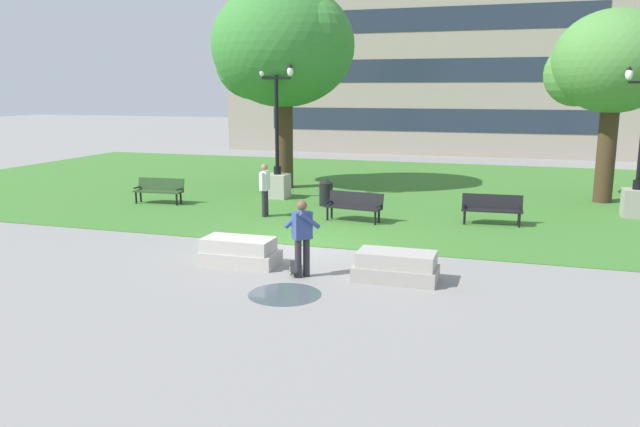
% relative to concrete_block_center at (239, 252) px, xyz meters
% --- Properties ---
extents(ground_plane, '(140.00, 140.00, 0.00)m').
position_rel_concrete_block_center_xyz_m(ground_plane, '(0.79, 2.10, -0.31)').
color(ground_plane, gray).
extents(grass_lawn, '(40.00, 20.00, 0.02)m').
position_rel_concrete_block_center_xyz_m(grass_lawn, '(0.79, 12.10, -0.30)').
color(grass_lawn, '#3D752D').
rests_on(grass_lawn, ground).
extents(concrete_block_center, '(1.80, 0.90, 0.64)m').
position_rel_concrete_block_center_xyz_m(concrete_block_center, '(0.00, 0.00, 0.00)').
color(concrete_block_center, '#B2ADA3').
rests_on(concrete_block_center, ground).
extents(concrete_block_left, '(1.80, 0.90, 0.64)m').
position_rel_concrete_block_center_xyz_m(concrete_block_left, '(3.75, -0.14, 0.00)').
color(concrete_block_left, '#9E9991').
rests_on(concrete_block_left, ground).
extents(person_skateboarder, '(0.79, 0.49, 1.71)m').
position_rel_concrete_block_center_xyz_m(person_skateboarder, '(1.74, -0.49, 0.67)').
color(person_skateboarder, '#28282D').
rests_on(person_skateboarder, ground).
extents(skateboard, '(0.55, 1.02, 0.14)m').
position_rel_concrete_block_center_xyz_m(skateboard, '(1.46, -0.20, -0.22)').
color(skateboard, black).
rests_on(skateboard, ground).
extents(puddle, '(1.49, 1.49, 0.01)m').
position_rel_concrete_block_center_xyz_m(puddle, '(1.79, -1.74, -0.30)').
color(puddle, '#47515B').
rests_on(puddle, ground).
extents(park_bench_near_left, '(1.83, 0.62, 0.90)m').
position_rel_concrete_block_center_xyz_m(park_bench_near_left, '(5.48, 6.35, 0.23)').
color(park_bench_near_left, black).
rests_on(park_bench_near_left, grass_lawn).
extents(park_bench_near_right, '(1.86, 0.78, 0.90)m').
position_rel_concrete_block_center_xyz_m(park_bench_near_right, '(1.37, 5.53, 0.23)').
color(park_bench_near_right, black).
rests_on(park_bench_near_right, grass_lawn).
extents(park_bench_far_left, '(1.83, 0.64, 0.90)m').
position_rel_concrete_block_center_xyz_m(park_bench_far_left, '(-6.11, 6.42, 0.23)').
color(park_bench_far_left, '#284723').
rests_on(park_bench_far_left, grass_lawn).
extents(lamp_post_center, '(1.32, 0.80, 4.94)m').
position_rel_concrete_block_center_xyz_m(lamp_post_center, '(-2.47, 8.79, 0.72)').
color(lamp_post_center, '#ADA89E').
rests_on(lamp_post_center, grass_lawn).
extents(lamp_post_left, '(1.32, 0.80, 4.76)m').
position_rel_concrete_block_center_xyz_m(lamp_post_left, '(9.85, 8.87, 0.69)').
color(lamp_post_left, gray).
rests_on(lamp_post_left, grass_lawn).
extents(tree_near_left, '(6.05, 5.76, 8.22)m').
position_rel_concrete_block_center_xyz_m(tree_near_left, '(-3.19, 11.28, 5.40)').
color(tree_near_left, '#42301E').
rests_on(tree_near_left, grass_lawn).
extents(tree_near_right, '(4.45, 4.23, 6.81)m').
position_rel_concrete_block_center_xyz_m(tree_near_right, '(9.13, 11.54, 4.63)').
color(tree_near_right, '#42301E').
rests_on(tree_near_right, grass_lawn).
extents(trash_bin, '(0.49, 0.49, 0.96)m').
position_rel_concrete_block_center_xyz_m(trash_bin, '(-0.25, 7.80, 0.20)').
color(trash_bin, black).
rests_on(trash_bin, grass_lawn).
extents(person_bystander_near_lawn, '(0.27, 0.63, 1.71)m').
position_rel_concrete_block_center_xyz_m(person_bystander_near_lawn, '(-1.57, 5.38, 0.68)').
color(person_bystander_near_lawn, '#28282D').
rests_on(person_bystander_near_lawn, grass_lawn).
extents(building_facade_distant, '(26.77, 1.03, 13.23)m').
position_rel_concrete_block_center_xyz_m(building_facade_distant, '(0.57, 26.60, 6.30)').
color(building_facade_distant, gray).
rests_on(building_facade_distant, ground).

